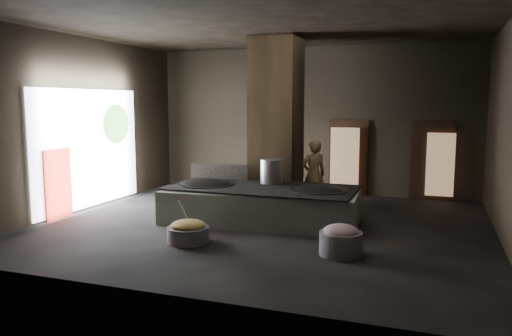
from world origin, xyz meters
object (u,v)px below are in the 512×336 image
at_px(hearth_platform, 262,205).
at_px(cook, 314,175).
at_px(wok_right, 319,193).
at_px(stock_pot, 271,171).
at_px(wok_left, 206,187).
at_px(meat_basin, 341,243).
at_px(veg_basin, 188,234).

height_order(hearth_platform, cook, cook).
relative_size(wok_right, cook, 0.72).
distance_m(hearth_platform, wok_right, 1.40).
bearing_deg(wok_right, stock_pot, 158.96).
height_order(wok_left, meat_basin, wok_left).
bearing_deg(veg_basin, meat_basin, 3.50).
distance_m(wok_left, wok_right, 2.80).
relative_size(wok_left, veg_basin, 1.65).
bearing_deg(cook, wok_left, 5.17).
xyz_separation_m(wok_left, cook, (2.26, 1.88, 0.16)).
bearing_deg(veg_basin, cook, 67.98).
bearing_deg(veg_basin, wok_left, 106.38).
distance_m(stock_pot, veg_basin, 3.04).
relative_size(cook, veg_basin, 2.13).
bearing_deg(stock_pot, cook, 59.26).
height_order(wok_right, veg_basin, wok_right).
relative_size(wok_left, wok_right, 1.07).
xyz_separation_m(hearth_platform, cook, (0.81, 1.83, 0.52)).
relative_size(hearth_platform, stock_pot, 7.67).
bearing_deg(wok_left, veg_basin, -73.62).
bearing_deg(cook, wok_right, 72.12).
bearing_deg(cook, meat_basin, 75.73).
bearing_deg(meat_basin, wok_left, 151.98).
relative_size(wok_right, veg_basin, 1.54).
bearing_deg(veg_basin, wok_right, 46.07).
bearing_deg(wok_right, wok_left, -177.95).
xyz_separation_m(wok_left, stock_pot, (1.50, 0.60, 0.38)).
height_order(wok_left, wok_right, wok_left).
relative_size(veg_basin, meat_basin, 1.07).
xyz_separation_m(cook, meat_basin, (1.43, -3.85, -0.69)).
height_order(wok_left, cook, cook).
bearing_deg(wok_left, stock_pot, 21.80).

